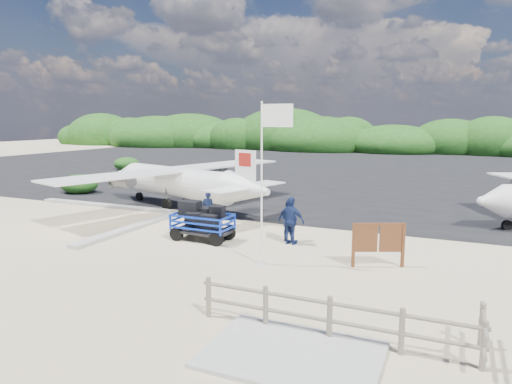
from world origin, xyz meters
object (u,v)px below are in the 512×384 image
at_px(aircraft_small, 247,162).
at_px(crew_c, 291,221).
at_px(crew_b, 289,220).
at_px(flagpole, 261,265).
at_px(baggage_cart, 203,240).
at_px(signboard, 377,267).
at_px(crew_a, 208,208).

bearing_deg(aircraft_small, crew_c, 92.59).
bearing_deg(crew_b, flagpole, 110.16).
xyz_separation_m(baggage_cart, aircraft_small, (-12.66, 31.39, 0.00)).
height_order(flagpole, signboard, flagpole).
bearing_deg(crew_b, crew_a, 2.26).
bearing_deg(crew_a, signboard, 140.09).
xyz_separation_m(signboard, crew_a, (-8.04, 3.02, 0.76)).
relative_size(crew_a, aircraft_small, 0.19).
height_order(crew_b, aircraft_small, crew_b).
bearing_deg(crew_c, aircraft_small, -53.66).
height_order(signboard, crew_c, crew_c).
xyz_separation_m(signboard, crew_b, (-3.74, 1.91, 0.83)).
height_order(crew_b, crew_c, crew_c).
bearing_deg(signboard, crew_c, 133.72).
distance_m(baggage_cart, flagpole, 3.86).
distance_m(flagpole, crew_c, 2.92).
bearing_deg(crew_c, signboard, 166.13).
bearing_deg(baggage_cart, crew_a, 116.27).
bearing_deg(crew_b, signboard, 169.77).
bearing_deg(aircraft_small, crew_b, 92.59).
bearing_deg(crew_c, crew_b, -53.70).
bearing_deg(crew_b, crew_c, 134.52).
height_order(baggage_cart, crew_c, crew_c).
distance_m(flagpole, crew_a, 6.29).
bearing_deg(crew_c, baggage_cart, 22.67).
distance_m(baggage_cart, aircraft_small, 33.84).
height_order(baggage_cart, flagpole, flagpole).
xyz_separation_m(flagpole, crew_b, (-0.19, 3.23, 0.83)).
bearing_deg(crew_b, aircraft_small, -45.44).
xyz_separation_m(baggage_cart, crew_a, (-1.14, 2.43, 0.76)).
relative_size(baggage_cart, crew_b, 1.52).
height_order(signboard, aircraft_small, aircraft_small).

